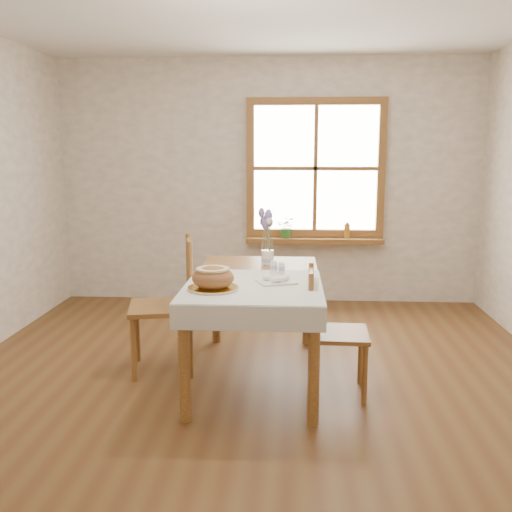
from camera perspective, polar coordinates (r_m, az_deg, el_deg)
The scene contains 18 objects.
ground at distance 4.02m, azimuth -0.27°, elevation -13.51°, with size 5.00×5.00×0.00m, color brown.
room_walls at distance 3.67m, azimuth -0.29°, elevation 11.60°, with size 4.60×5.10×2.65m.
window at distance 6.14m, azimuth 5.96°, elevation 8.70°, with size 1.46×0.08×1.46m.
window_sill at distance 6.14m, azimuth 5.86°, elevation 1.58°, with size 1.46×0.20×0.05m.
dining_table at distance 4.09m, azimuth 0.00°, elevation -3.24°, with size 0.90×1.60×0.75m.
table_linen at distance 3.77m, azimuth -0.28°, elevation -3.01°, with size 0.91×0.99×0.01m, color silver.
chair_left at distance 4.32m, azimuth -9.43°, elevation -4.86°, with size 0.47×0.49×1.01m, color #9E6430, non-canonical shape.
chair_right at distance 3.91m, azimuth 8.15°, elevation -7.50°, with size 0.41×0.43×0.87m, color #9E6430, non-canonical shape.
bread_plate at distance 3.66m, azimuth -4.30°, elevation -3.24°, with size 0.31×0.31×0.02m, color white.
bread_loaf at distance 3.64m, azimuth -4.32°, elevation -1.97°, with size 0.27×0.27×0.15m, color #A26539.
egg_napkin at distance 3.85m, azimuth 2.04°, elevation -2.58°, with size 0.24×0.20×0.01m, color silver.
eggs at distance 3.84m, azimuth 2.04°, elevation -2.20°, with size 0.19×0.17×0.04m, color white, non-canonical shape.
salt_shaker at distance 4.15m, azimuth 1.79°, elevation -1.02°, with size 0.05×0.05×0.10m, color white.
pepper_shaker at distance 4.12m, azimuth 2.56°, elevation -1.16°, with size 0.05×0.05×0.09m, color white.
flower_vase at distance 4.47m, azimuth 1.17°, elevation -0.22°, with size 0.10×0.10×0.11m, color white.
lavender_bouquet at distance 4.44m, azimuth 1.18°, elevation 2.55°, with size 0.17×0.17×0.33m, color #665496, non-canonical shape.
potted_plant at distance 6.12m, azimuth 3.10°, elevation 2.65°, with size 0.20×0.22×0.17m, color #32742E.
amber_bottle at distance 6.15m, azimuth 9.09°, elevation 2.56°, with size 0.06×0.06×0.17m, color #B57821.
Camera 1 is at (0.24, -3.67, 1.64)m, focal length 40.00 mm.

